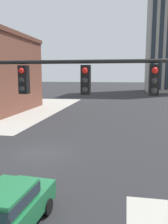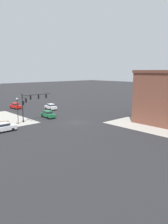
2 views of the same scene
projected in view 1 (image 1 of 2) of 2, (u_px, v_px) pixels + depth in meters
name	position (u px, v px, depth m)	size (l,w,h in m)	color
ground_plane	(40.00, 153.00, 16.55)	(320.00, 320.00, 0.00)	#262628
traffic_signal_main	(163.00, 113.00, 7.15)	(7.40, 2.09, 6.25)	black
car_main_southbound_far	(7.00, 209.00, 8.00)	(2.13, 4.52, 1.68)	#1E6B3D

